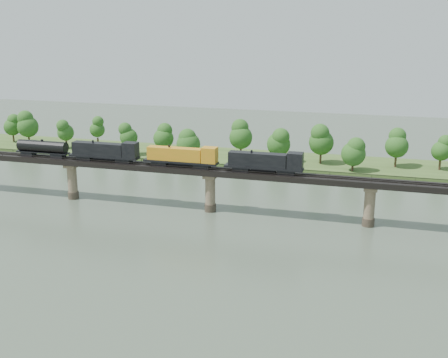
# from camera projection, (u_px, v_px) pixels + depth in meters

# --- Properties ---
(ground) EXTENTS (400.00, 400.00, 0.00)m
(ground) POSITION_uv_depth(u_px,v_px,m) (169.00, 256.00, 118.63)
(ground) COLOR #3A4838
(ground) RESTS_ON ground
(far_bank) EXTENTS (300.00, 24.00, 1.60)m
(far_bank) POSITION_uv_depth(u_px,v_px,m) (256.00, 159.00, 197.11)
(far_bank) COLOR #365220
(far_bank) RESTS_ON ground
(bridge) EXTENTS (236.00, 30.00, 11.50)m
(bridge) POSITION_uv_depth(u_px,v_px,m) (210.00, 191.00, 144.91)
(bridge) COLOR #473A2D
(bridge) RESTS_ON ground
(bridge_superstructure) EXTENTS (220.00, 4.90, 0.75)m
(bridge_superstructure) POSITION_uv_depth(u_px,v_px,m) (210.00, 167.00, 143.18)
(bridge_superstructure) COLOR black
(bridge_superstructure) RESTS_ON bridge
(far_treeline) EXTENTS (289.06, 17.54, 13.60)m
(far_treeline) POSITION_uv_depth(u_px,v_px,m) (230.00, 138.00, 192.90)
(far_treeline) COLOR #382619
(far_treeline) RESTS_ON far_bank
(freight_train) EXTENTS (80.13, 3.12, 5.52)m
(freight_train) POSITION_uv_depth(u_px,v_px,m) (155.00, 155.00, 146.44)
(freight_train) COLOR black
(freight_train) RESTS_ON bridge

